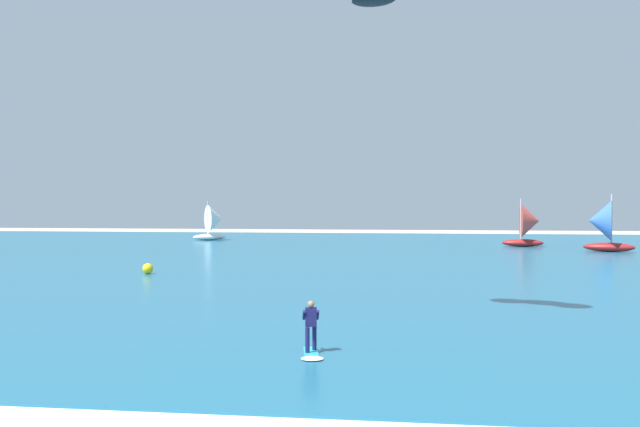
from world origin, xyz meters
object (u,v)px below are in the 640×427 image
at_px(sailboat_mid_right, 529,225).
at_px(marker_buoy, 148,269).
at_px(kitesurfer, 311,335).
at_px(sailboat_leading, 214,222).
at_px(sailboat_far_right, 602,225).

height_order(sailboat_mid_right, marker_buoy, sailboat_mid_right).
distance_m(sailboat_mid_right, marker_buoy, 44.08).
bearing_deg(kitesurfer, marker_buoy, 122.62).
xyz_separation_m(sailboat_mid_right, marker_buoy, (-30.54, -31.72, -2.04)).
bearing_deg(sailboat_leading, kitesurfer, -71.15).
relative_size(kitesurfer, sailboat_far_right, 0.36).
relative_size(kitesurfer, sailboat_mid_right, 0.39).
relative_size(sailboat_leading, sailboat_far_right, 0.90).
xyz_separation_m(sailboat_leading, sailboat_far_right, (43.32, -14.58, 0.27)).
bearing_deg(sailboat_mid_right, sailboat_leading, 167.70).
bearing_deg(marker_buoy, sailboat_mid_right, 46.09).
bearing_deg(marker_buoy, sailboat_far_right, 34.90).
xyz_separation_m(sailboat_far_right, marker_buoy, (-36.31, -25.33, -2.22)).
height_order(kitesurfer, sailboat_mid_right, sailboat_mid_right).
relative_size(sailboat_leading, marker_buoy, 7.06).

